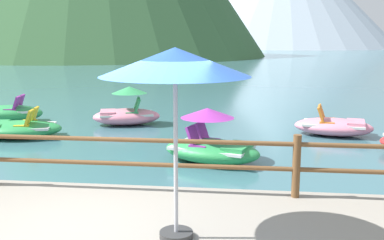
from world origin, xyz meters
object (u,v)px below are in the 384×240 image
pedal_boat_4 (127,112)px  pedal_boat_5 (19,129)px  pedal_boat_1 (211,144)px  pedal_boat_3 (334,126)px  beach_umbrella (175,65)px  pedal_boat_0 (9,113)px

pedal_boat_4 → pedal_boat_5: 3.33m
pedal_boat_1 → pedal_boat_3: pedal_boat_1 is taller
beach_umbrella → pedal_boat_5: 8.90m
pedal_boat_0 → pedal_boat_4: size_ratio=0.99×
beach_umbrella → pedal_boat_3: size_ratio=0.94×
pedal_boat_5 → beach_umbrella: bearing=-50.7°
pedal_boat_1 → pedal_boat_4: pedal_boat_4 is taller
pedal_boat_3 → beach_umbrella: bearing=-112.5°
pedal_boat_1 → pedal_boat_4: bearing=126.5°
pedal_boat_0 → pedal_boat_5: bearing=-55.6°
pedal_boat_0 → pedal_boat_1: 8.19m
pedal_boat_4 → pedal_boat_3: bearing=-7.8°
pedal_boat_0 → pedal_boat_4: bearing=-0.8°
beach_umbrella → pedal_boat_4: beach_umbrella is taller
beach_umbrella → pedal_boat_1: size_ratio=0.90×
beach_umbrella → pedal_boat_1: bearing=89.3°
beach_umbrella → pedal_boat_1: 5.20m
pedal_boat_4 → beach_umbrella: bearing=-71.5°
pedal_boat_0 → pedal_boat_4: (4.04, -0.06, 0.12)m
pedal_boat_1 → pedal_boat_5: 5.84m
pedal_boat_5 → pedal_boat_3: bearing=8.6°
pedal_boat_4 → pedal_boat_5: bearing=-138.8°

